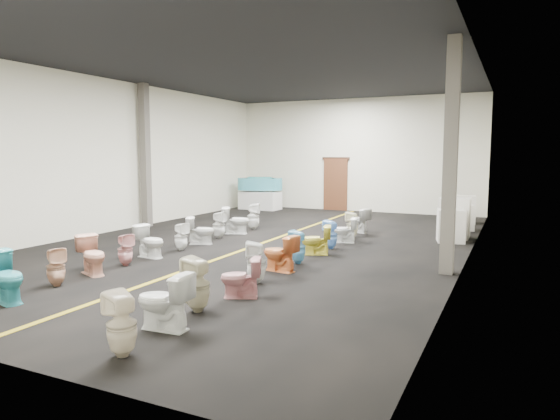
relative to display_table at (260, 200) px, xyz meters
The scene contains 38 objects.
floor 7.80m from the display_table, 61.45° to the right, with size 16.00×16.00×0.00m, color black.
ceiling 8.82m from the display_table, 61.45° to the right, with size 16.00×16.00×0.00m, color black.
wall_back 4.33m from the display_table, 17.21° to the left, with size 10.00×10.00×0.00m, color beige.
wall_left 7.21m from the display_table, 100.55° to the right, with size 16.00×16.00×0.00m, color beige.
wall_right 11.25m from the display_table, 38.12° to the right, with size 16.00×16.00×0.00m, color beige.
aisle_stripe 7.80m from the display_table, 61.45° to the right, with size 0.12×15.60×0.01m, color olive.
back_door 3.20m from the display_table, 20.50° to the left, with size 1.00×0.10×2.10m, color #562D19.
door_frame 3.58m from the display_table, 20.67° to the left, with size 1.15×0.08×0.10m, color #331C11.
column_left 6.23m from the display_table, 99.94° to the right, with size 0.25×0.25×4.50m, color #59544C.
column_right 12.04m from the display_table, 44.56° to the right, with size 0.25×0.25×4.50m, color #59544C.
display_table is the anchor object (origin of this frame).
bathtub 0.70m from the display_table, 116.57° to the left, with size 1.78×1.09×0.55m.
appliance_crate_a 9.37m from the display_table, 29.89° to the right, with size 0.67×0.67×0.86m, color silver.
appliance_crate_b 9.03m from the display_table, 25.79° to the right, with size 0.81×0.81×1.11m, color silver.
appliance_crate_c 8.47m from the display_table, 16.35° to the right, with size 0.70×0.70×0.79m, color silver.
appliance_crate_d 8.16m from the display_table, ahead, with size 0.65×0.65×0.93m, color silver.
toilet_left_0 13.51m from the display_table, 79.46° to the right, with size 0.45×0.79×0.81m, color teal.
toilet_left_1 12.51m from the display_table, 78.97° to the right, with size 0.32×0.32×0.70m, color #D8A484.
toilet_left_2 11.59m from the display_table, 78.48° to the right, with size 0.42×0.74×0.76m, color #EDA88C.
toilet_left_3 10.78m from the display_table, 77.37° to the right, with size 0.31×0.31×0.68m, color #DE9C9D.
toilet_left_4 9.89m from the display_table, 76.74° to the right, with size 0.41×0.72×0.73m, color white.
toilet_left_5 9.01m from the display_table, 74.48° to the right, with size 0.31×0.31×0.68m, color white.
toilet_left_6 8.11m from the display_table, 73.18° to the right, with size 0.40×0.69×0.71m, color silver.
toilet_left_7 7.23m from the display_table, 71.30° to the right, with size 0.34×0.35×0.75m, color white.
toilet_left_8 6.37m from the display_table, 68.64° to the right, with size 0.43×0.76×0.78m, color white.
toilet_left_9 5.61m from the display_table, 64.43° to the right, with size 0.37×0.38×0.82m, color white.
toilet_right_0 15.21m from the display_table, 68.30° to the right, with size 0.34×0.35×0.77m, color beige.
toilet_right_1 14.31m from the display_table, 67.43° to the right, with size 0.44×0.76×0.78m, color white.
toilet_right_2 13.54m from the display_table, 66.23° to the right, with size 0.37×0.38×0.82m, color beige.
toilet_right_3 12.82m from the display_table, 63.71° to the right, with size 0.37×0.65×0.66m, color pink.
toilet_right_4 11.90m from the display_table, 62.64° to the right, with size 0.34×0.35×0.76m, color white.
toilet_right_5 11.03m from the display_table, 60.29° to the right, with size 0.41×0.72×0.74m, color orange.
toilet_right_6 10.38m from the display_table, 57.89° to the right, with size 0.32×0.33×0.71m, color #68B6DB.
toilet_right_7 9.51m from the display_table, 54.51° to the right, with size 0.38×0.67×0.69m, color #EBDD4A.
toilet_right_8 8.91m from the display_table, 51.11° to the right, with size 0.32×0.32×0.71m, color #80B7F6.
toilet_right_9 8.21m from the display_table, 46.76° to the right, with size 0.37×0.65×0.67m, color white.
toilet_right_10 7.56m from the display_table, 42.52° to the right, with size 0.32×0.33×0.72m, color #F6F0CD.
toilet_right_11 6.88m from the display_table, 37.47° to the right, with size 0.40×0.71×0.72m, color silver.
Camera 1 is at (5.90, -11.49, 2.33)m, focal length 32.00 mm.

